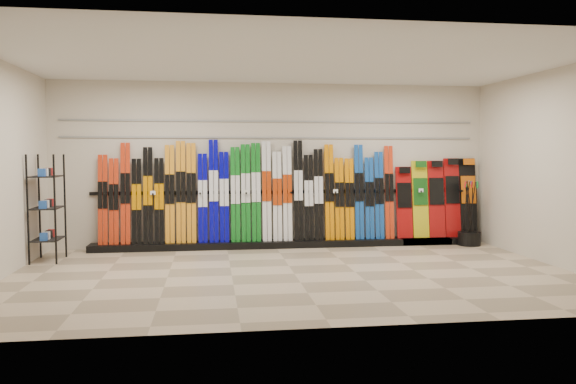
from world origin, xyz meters
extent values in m
plane|color=gray|center=(0.00, 0.00, 0.00)|extent=(8.00, 8.00, 0.00)
plane|color=beige|center=(0.00, 2.50, 1.50)|extent=(8.00, 0.00, 8.00)
plane|color=beige|center=(4.00, 0.00, 1.50)|extent=(0.00, 5.00, 5.00)
plane|color=silver|center=(0.00, 0.00, 3.00)|extent=(8.00, 8.00, 0.00)
cube|color=black|center=(0.22, 2.28, 0.06)|extent=(8.00, 0.40, 0.12)
cube|color=red|center=(-3.05, 2.31, 0.91)|extent=(0.17, 0.18, 1.57)
cube|color=red|center=(-2.86, 2.31, 0.87)|extent=(0.17, 0.17, 1.51)
cube|color=red|center=(-2.66, 2.32, 1.01)|extent=(0.17, 0.20, 1.78)
cube|color=black|center=(-2.47, 2.31, 0.87)|extent=(0.17, 0.17, 1.50)
cube|color=black|center=(-2.27, 2.32, 0.97)|extent=(0.17, 0.20, 1.70)
cube|color=black|center=(-2.08, 2.31, 0.87)|extent=(0.17, 0.18, 1.51)
cube|color=orange|center=(-1.89, 2.32, 0.99)|extent=(0.17, 0.20, 1.74)
cube|color=orange|center=(-1.70, 2.33, 1.03)|extent=(0.17, 0.21, 1.82)
cube|color=orange|center=(-1.52, 2.32, 1.01)|extent=(0.17, 0.20, 1.78)
cube|color=#05039F|center=(-1.32, 2.31, 0.91)|extent=(0.17, 0.18, 1.59)
cube|color=#05039F|center=(-1.12, 2.33, 1.04)|extent=(0.17, 0.21, 1.84)
cube|color=#05039F|center=(-0.93, 2.32, 0.93)|extent=(0.17, 0.19, 1.62)
cube|color=#11711C|center=(-0.73, 2.32, 0.97)|extent=(0.17, 0.20, 1.71)
cube|color=#11711C|center=(-0.54, 2.32, 1.00)|extent=(0.17, 0.20, 1.76)
cube|color=#11711C|center=(-0.36, 2.32, 1.01)|extent=(0.17, 0.20, 1.78)
cube|color=silver|center=(-0.16, 2.33, 1.03)|extent=(0.17, 0.21, 1.81)
cube|color=silver|center=(0.03, 2.32, 0.93)|extent=(0.17, 0.19, 1.62)
cube|color=silver|center=(0.22, 2.32, 0.98)|extent=(0.17, 0.20, 1.72)
cube|color=black|center=(0.42, 2.33, 1.03)|extent=(0.17, 0.21, 1.83)
cube|color=black|center=(0.61, 2.31, 0.90)|extent=(0.17, 0.18, 1.57)
cube|color=black|center=(0.80, 2.32, 0.96)|extent=(0.17, 0.19, 1.67)
cube|color=orange|center=(1.00, 2.32, 1.00)|extent=(0.17, 0.20, 1.76)
cube|color=orange|center=(1.19, 2.31, 0.87)|extent=(0.17, 0.18, 1.51)
cube|color=orange|center=(1.38, 2.31, 0.87)|extent=(0.17, 0.17, 1.50)
cube|color=#124596|center=(1.57, 2.32, 1.00)|extent=(0.17, 0.20, 1.75)
cube|color=#124596|center=(1.76, 2.31, 0.88)|extent=(0.17, 0.18, 1.52)
cube|color=#124596|center=(1.95, 2.32, 0.93)|extent=(0.17, 0.19, 1.62)
cube|color=red|center=(2.15, 2.32, 0.99)|extent=(0.17, 0.20, 1.73)
cube|color=#990C0C|center=(2.45, 2.34, 0.79)|extent=(0.31, 0.21, 1.34)
cube|color=gold|center=(2.77, 2.35, 0.84)|extent=(0.31, 0.23, 1.45)
cube|color=#990C0C|center=(3.09, 2.35, 0.85)|extent=(0.32, 0.23, 1.45)
cube|color=#990C0C|center=(3.41, 2.36, 0.87)|extent=(0.30, 0.23, 1.50)
cube|color=black|center=(3.73, 2.35, 0.87)|extent=(0.33, 0.23, 1.50)
cube|color=black|center=(-3.75, 1.48, 0.85)|extent=(0.40, 0.60, 1.70)
cylinder|color=black|center=(3.60, 2.00, 0.12)|extent=(0.42, 0.42, 0.25)
cylinder|color=black|center=(3.59, 1.93, 0.61)|extent=(0.09, 0.15, 1.17)
cylinder|color=black|center=(3.59, 2.02, 0.61)|extent=(0.09, 0.06, 1.18)
cylinder|color=black|center=(3.65, 2.15, 0.61)|extent=(0.16, 0.06, 1.17)
cylinder|color=black|center=(3.56, 2.10, 0.61)|extent=(0.06, 0.04, 1.18)
cylinder|color=black|center=(3.48, 1.95, 0.61)|extent=(0.14, 0.13, 1.17)
cylinder|color=black|center=(3.64, 1.99, 0.61)|extent=(0.08, 0.14, 1.17)
cylinder|color=black|center=(3.63, 2.02, 0.61)|extent=(0.16, 0.12, 1.17)
cylinder|color=black|center=(3.68, 1.88, 0.61)|extent=(0.02, 0.08, 1.18)
cube|color=gray|center=(0.00, 2.48, 2.00)|extent=(7.60, 0.02, 0.03)
cube|color=gray|center=(0.00, 2.48, 2.30)|extent=(7.60, 0.02, 0.03)
camera|label=1|loc=(-1.17, -7.81, 1.72)|focal=35.00mm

